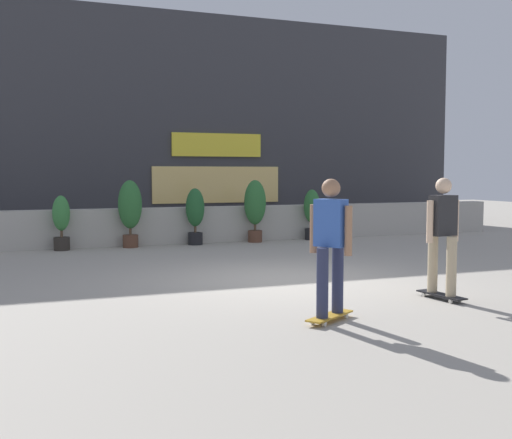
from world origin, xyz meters
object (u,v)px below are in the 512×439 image
Objects in this scene: potted_plant_0 at (61,221)px; skater_mid_plaza at (331,243)px; potted_plant_3 at (255,206)px; potted_plant_4 at (312,212)px; skater_far_left at (443,232)px; potted_plant_2 at (195,213)px; potted_plant_1 at (130,208)px.

skater_mid_plaza is at bearing -73.59° from potted_plant_0.
potted_plant_3 reaches higher than potted_plant_0.
potted_plant_3 is 0.93× the size of skater_mid_plaza.
potted_plant_4 is at bearing 65.12° from skater_mid_plaza.
skater_far_left reaches higher than potted_plant_0.
skater_far_left is (-1.80, -7.74, 0.20)m from potted_plant_4.
skater_mid_plaza reaches higher than potted_plant_2.
skater_far_left reaches higher than potted_plant_1.
potted_plant_1 is at bearing 180.00° from potted_plant_4.
potted_plant_0 is at bearing 106.41° from skater_mid_plaza.
potted_plant_0 is 8.69m from skater_mid_plaza.
potted_plant_1 is (1.56, 0.00, 0.25)m from potted_plant_0.
potted_plant_0 is 0.79× the size of potted_plant_3.
skater_mid_plaza is (-0.69, -8.33, 0.15)m from potted_plant_2.
potted_plant_0 is at bearing 180.00° from potted_plant_4.
potted_plant_3 is at bearing 74.80° from skater_mid_plaza.
skater_far_left is (-0.20, -7.74, 0.01)m from potted_plant_3.
potted_plant_1 is 0.94× the size of skater_mid_plaza.
skater_far_left reaches higher than potted_plant_3.
potted_plant_3 is at bearing 180.00° from potted_plant_4.
potted_plant_0 is at bearing 120.27° from skater_far_left.
skater_mid_plaza is (-3.86, -8.33, 0.20)m from potted_plant_4.
potted_plant_2 is (3.14, -0.00, 0.11)m from potted_plant_0.
potted_plant_4 is at bearing 76.88° from skater_far_left.
skater_mid_plaza is (0.90, -8.33, 0.01)m from potted_plant_1.
potted_plant_1 reaches higher than potted_plant_2.
potted_plant_1 is 1.59m from potted_plant_2.
potted_plant_3 is at bearing 0.00° from potted_plant_0.
potted_plant_2 is at bearing -180.00° from potted_plant_3.
potted_plant_3 is (3.16, 0.00, -0.01)m from potted_plant_1.
potted_plant_0 is 8.96m from skater_far_left.
skater_far_left is (2.06, 0.59, 0.00)m from skater_mid_plaza.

